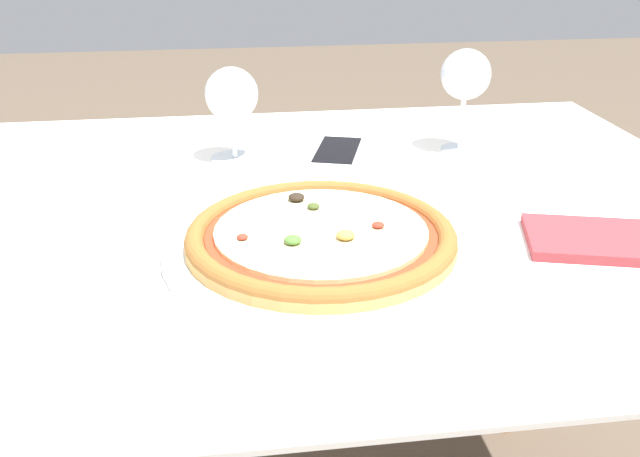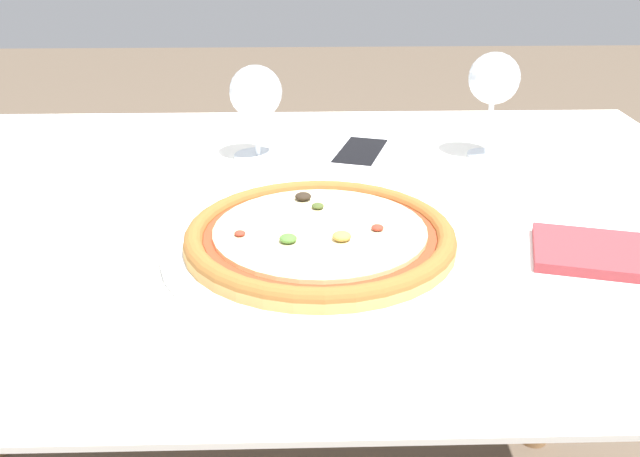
% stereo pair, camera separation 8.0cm
% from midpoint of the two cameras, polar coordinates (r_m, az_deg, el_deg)
% --- Properties ---
extents(dining_table, '(1.38, 0.91, 0.71)m').
position_cam_midpoint_polar(dining_table, '(0.97, -9.45, -2.98)').
color(dining_table, '#997047').
rests_on(dining_table, ground_plane).
extents(pizza_plate, '(0.36, 0.36, 0.04)m').
position_cam_midpoint_polar(pizza_plate, '(0.80, -2.84, -0.93)').
color(pizza_plate, white).
rests_on(pizza_plate, dining_table).
extents(wine_glass_far_left, '(0.08, 0.08, 0.14)m').
position_cam_midpoint_polar(wine_glass_far_left, '(1.09, -9.26, 10.31)').
color(wine_glass_far_left, silver).
rests_on(wine_glass_far_left, dining_table).
extents(wine_glass_far_right, '(0.08, 0.08, 0.16)m').
position_cam_midpoint_polar(wine_glass_far_right, '(1.13, 9.52, 11.83)').
color(wine_glass_far_right, silver).
rests_on(wine_glass_far_right, dining_table).
extents(cell_phone, '(0.11, 0.16, 0.01)m').
position_cam_midpoint_polar(cell_phone, '(1.12, -0.70, 6.05)').
color(cell_phone, white).
rests_on(cell_phone, dining_table).
extents(napkin_folded, '(0.17, 0.15, 0.01)m').
position_cam_midpoint_polar(napkin_folded, '(0.87, 18.52, -0.92)').
color(napkin_folded, '#933338').
rests_on(napkin_folded, dining_table).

